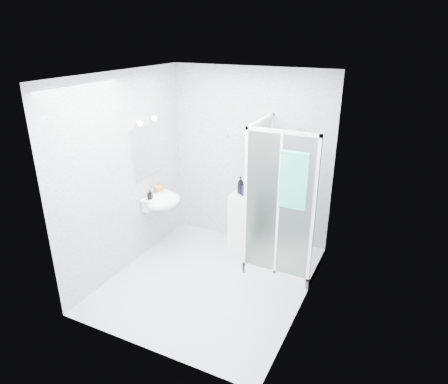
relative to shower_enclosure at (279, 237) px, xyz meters
The scene contains 12 objects.
room 1.33m from the shower_enclosure, 131.13° to the right, with size 2.40×2.60×2.60m.
shower_enclosure is the anchor object (origin of this frame).
wall_basin 1.72m from the shower_enclosure, 169.19° to the right, with size 0.46×0.56×0.35m.
mirror 2.16m from the shower_enclosure, behind, with size 0.02×0.60×0.70m, color white.
vanity_lights 2.35m from the shower_enclosure, behind, with size 0.10×0.40×0.08m.
wall_hooks 1.57m from the shower_enclosure, 151.98° to the left, with size 0.23×0.06×0.03m.
storage_cabinet 0.69m from the shower_enclosure, 157.77° to the left, with size 0.35×0.38×0.86m.
hand_towel 1.12m from the shower_enclosure, 57.09° to the right, with size 0.33×0.05×0.69m.
shampoo_bottle_a 0.92m from the shower_enclosure, 158.26° to the left, with size 0.10×0.10×0.26m, color black.
shampoo_bottle_b 0.84m from the shower_enclosure, 157.64° to the left, with size 0.10×0.10×0.22m, color #0D0C4D.
soap_dispenser_orange 1.85m from the shower_enclosure, behind, with size 0.13×0.13×0.17m, color #D16118.
soap_dispenser_black 1.86m from the shower_enclosure, 164.59° to the right, with size 0.06×0.07×0.14m, color black.
Camera 1 is at (2.09, -3.82, 3.05)m, focal length 32.00 mm.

